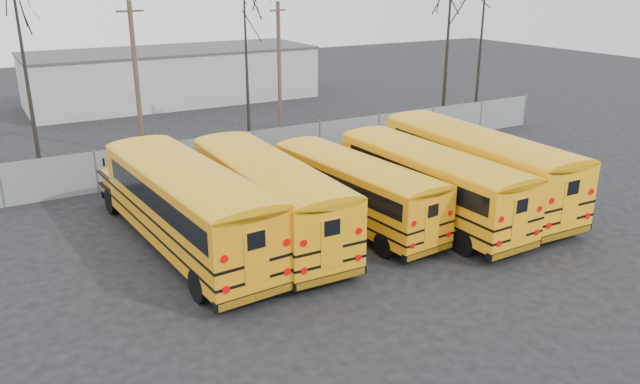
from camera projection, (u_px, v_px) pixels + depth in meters
ground at (387, 249)px, 23.22m from camera, size 120.00×120.00×0.00m
fence at (254, 149)px, 32.71m from camera, size 40.00×0.04×2.00m
distant_building at (173, 76)px, 49.69m from camera, size 22.00×8.00×4.00m
bus_a at (185, 200)px, 22.52m from camera, size 3.62×12.26×3.39m
bus_b at (265, 191)px, 23.74m from camera, size 2.91×11.62×3.24m
bus_c at (352, 185)px, 25.11m from camera, size 3.24×10.32×2.84m
bus_d at (427, 177)px, 25.53m from camera, size 2.85×11.18×3.11m
bus_e at (473, 161)px, 27.29m from camera, size 3.09×12.09×3.36m
utility_pole_left at (136, 78)px, 34.15m from camera, size 1.50×0.32×8.41m
utility_pole_right at (279, 65)px, 39.94m from camera, size 1.36×0.69×8.11m
tree_2 at (22, 51)px, 31.17m from camera, size 0.26×0.26×12.15m
tree_3 at (246, 60)px, 35.15m from camera, size 0.26×0.26×10.24m
tree_4 at (447, 47)px, 39.43m from camera, size 0.26×0.26×10.69m
tree_5 at (482, 32)px, 41.21m from camera, size 0.26×0.26×12.14m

